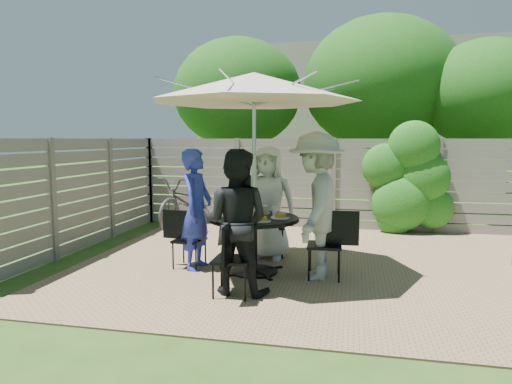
% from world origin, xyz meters
% --- Properties ---
extents(backyard_envelope, '(60.00, 60.00, 5.00)m').
position_xyz_m(backyard_envelope, '(0.09, 10.29, 2.61)').
color(backyard_envelope, '#2C4E18').
rests_on(backyard_envelope, ground).
extents(patio_table, '(1.25, 1.25, 0.78)m').
position_xyz_m(patio_table, '(-0.90, -0.37, 0.55)').
color(patio_table, black).
rests_on(patio_table, ground).
extents(umbrella, '(2.91, 2.91, 2.69)m').
position_xyz_m(umbrella, '(-0.90, -0.37, 2.50)').
color(umbrella, silver).
rests_on(umbrella, ground).
extents(chair_back, '(0.52, 0.73, 0.99)m').
position_xyz_m(chair_back, '(-0.85, 0.60, 0.30)').
color(chair_back, black).
rests_on(chair_back, ground).
extents(person_back, '(0.87, 0.59, 1.73)m').
position_xyz_m(person_back, '(-0.86, 0.46, 0.86)').
color(person_back, silver).
rests_on(person_back, ground).
extents(chair_left, '(0.61, 0.42, 0.83)m').
position_xyz_m(chair_left, '(-1.86, -0.32, 0.25)').
color(chair_left, black).
rests_on(chair_left, ground).
extents(person_left, '(0.44, 0.64, 1.70)m').
position_xyz_m(person_left, '(-1.73, -0.32, 0.85)').
color(person_left, '#2735AB').
rests_on(person_left, ground).
extents(chair_front, '(0.44, 0.65, 0.89)m').
position_xyz_m(chair_front, '(-0.95, -1.33, 0.27)').
color(chair_front, black).
rests_on(chair_front, ground).
extents(person_front, '(0.87, 0.69, 1.72)m').
position_xyz_m(person_front, '(-0.94, -1.20, 0.86)').
color(person_front, black).
rests_on(person_front, ground).
extents(chair_right, '(0.67, 0.46, 0.91)m').
position_xyz_m(chair_right, '(0.07, -0.41, 0.27)').
color(chair_right, black).
rests_on(chair_right, ground).
extents(person_right, '(0.78, 1.28, 1.92)m').
position_xyz_m(person_right, '(-0.07, -0.41, 0.96)').
color(person_right, '#999A95').
rests_on(person_right, ground).
extents(plate_back, '(0.26, 0.26, 0.06)m').
position_xyz_m(plate_back, '(-0.88, -0.01, 0.81)').
color(plate_back, white).
rests_on(plate_back, patio_table).
extents(plate_left, '(0.26, 0.26, 0.06)m').
position_xyz_m(plate_left, '(-1.26, -0.35, 0.81)').
color(plate_left, white).
rests_on(plate_left, patio_table).
extents(plate_front, '(0.26, 0.26, 0.06)m').
position_xyz_m(plate_front, '(-0.92, -0.73, 0.81)').
color(plate_front, white).
rests_on(plate_front, patio_table).
extents(plate_right, '(0.26, 0.26, 0.06)m').
position_xyz_m(plate_right, '(-0.54, -0.38, 0.81)').
color(plate_right, white).
rests_on(plate_right, patio_table).
extents(plate_extra, '(0.24, 0.24, 0.06)m').
position_xyz_m(plate_extra, '(-0.73, -0.68, 0.81)').
color(plate_extra, white).
rests_on(plate_extra, patio_table).
extents(glass_back, '(0.07, 0.07, 0.14)m').
position_xyz_m(glass_back, '(-0.99, -0.10, 0.85)').
color(glass_back, silver).
rests_on(glass_back, patio_table).
extents(glass_left, '(0.07, 0.07, 0.14)m').
position_xyz_m(glass_left, '(-1.16, -0.46, 0.85)').
color(glass_left, silver).
rests_on(glass_left, patio_table).
extents(glass_right, '(0.07, 0.07, 0.14)m').
position_xyz_m(glass_right, '(-0.63, -0.27, 0.85)').
color(glass_right, silver).
rests_on(glass_right, patio_table).
extents(syrup_jug, '(0.09, 0.09, 0.16)m').
position_xyz_m(syrup_jug, '(-0.96, -0.31, 0.86)').
color(syrup_jug, '#59280C').
rests_on(syrup_jug, patio_table).
extents(coffee_cup, '(0.08, 0.08, 0.12)m').
position_xyz_m(coffee_cup, '(-0.79, -0.15, 0.84)').
color(coffee_cup, '#C6B293').
rests_on(coffee_cup, patio_table).
extents(bicycle, '(1.06, 2.14, 1.08)m').
position_xyz_m(bicycle, '(-2.96, 2.60, 0.54)').
color(bicycle, '#333338').
rests_on(bicycle, ground).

